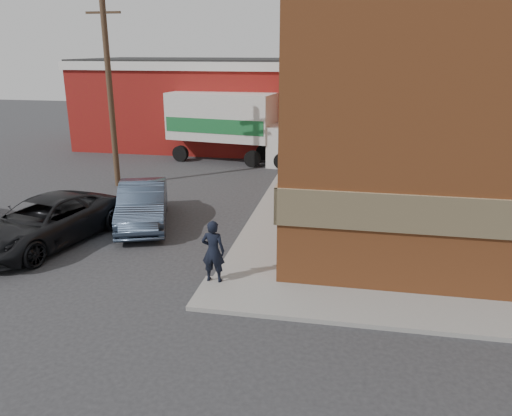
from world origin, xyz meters
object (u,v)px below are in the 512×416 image
at_px(man, 213,251).
at_px(suv_a, 45,222).
at_px(sedan, 143,204).
at_px(warehouse, 210,103).
at_px(utility_pole, 109,83).
at_px(brick_building, 490,90).
at_px(box_truck, 234,123).

bearing_deg(man, suv_a, -15.60).
xyz_separation_m(sedan, suv_a, (-2.41, -2.43, -0.01)).
xyz_separation_m(warehouse, sedan, (1.92, -15.96, -2.03)).
relative_size(utility_pole, suv_a, 1.61).
height_order(brick_building, warehouse, brick_building).
height_order(utility_pole, sedan, utility_pole).
xyz_separation_m(brick_building, man, (-8.70, -9.25, -3.69)).
bearing_deg(sedan, box_truck, 66.14).
height_order(brick_building, suv_a, brick_building).
bearing_deg(warehouse, suv_a, -91.52).
bearing_deg(brick_building, box_truck, 152.10).
bearing_deg(box_truck, brick_building, -19.54).
distance_m(man, sedan, 5.79).
distance_m(suv_a, box_truck, 14.06).
bearing_deg(brick_building, warehouse, 142.80).
xyz_separation_m(utility_pole, sedan, (3.42, -4.96, -3.96)).
bearing_deg(box_truck, sedan, -85.84).
xyz_separation_m(man, sedan, (-3.88, 4.29, -0.21)).
xyz_separation_m(brick_building, suv_a, (-14.98, -7.38, -3.91)).
distance_m(utility_pole, sedan, 7.21).
xyz_separation_m(warehouse, utility_pole, (-1.50, -11.00, 1.93)).
relative_size(man, sedan, 0.37).
distance_m(brick_building, warehouse, 18.30).
xyz_separation_m(man, box_truck, (-3.06, 15.47, 1.23)).
bearing_deg(man, warehouse, -73.12).
xyz_separation_m(brick_building, warehouse, (-14.50, 11.00, -1.87)).
distance_m(warehouse, suv_a, 18.51).
distance_m(utility_pole, box_truck, 7.94).
relative_size(utility_pole, man, 5.13).
xyz_separation_m(sedan, box_truck, (0.82, 11.18, 1.44)).
relative_size(brick_building, utility_pole, 2.03).
height_order(sedan, box_truck, box_truck).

